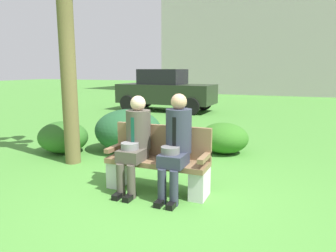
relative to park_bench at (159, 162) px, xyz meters
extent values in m
plane|color=#478834|center=(0.21, -0.33, -0.40)|extent=(80.00, 80.00, 0.00)
cube|color=brown|center=(0.00, -0.05, 0.02)|extent=(1.42, 0.44, 0.07)
cube|color=brown|center=(0.00, 0.14, 0.28)|extent=(1.42, 0.06, 0.45)
cube|color=brown|center=(-0.67, -0.05, 0.15)|extent=(0.08, 0.44, 0.06)
cube|color=brown|center=(0.67, -0.05, 0.15)|extent=(0.08, 0.44, 0.06)
cube|color=silver|center=(-0.61, -0.05, -0.21)|extent=(0.20, 0.37, 0.38)
cube|color=silver|center=(0.61, -0.05, -0.21)|extent=(0.20, 0.37, 0.38)
cube|color=#4C473D|center=(-0.29, -0.22, 0.13)|extent=(0.32, 0.38, 0.16)
cylinder|color=#4C473D|center=(-0.37, -0.41, -0.17)|extent=(0.11, 0.11, 0.45)
cylinder|color=#4C473D|center=(-0.21, -0.41, -0.17)|extent=(0.11, 0.11, 0.45)
cube|color=black|center=(-0.37, -0.47, -0.36)|extent=(0.09, 0.22, 0.07)
cube|color=black|center=(-0.21, -0.47, -0.36)|extent=(0.09, 0.22, 0.07)
cylinder|color=#4C473D|center=(-0.29, -0.03, 0.45)|extent=(0.34, 0.34, 0.53)
cube|color=#144C3D|center=(-0.29, -0.20, 0.47)|extent=(0.05, 0.01, 0.34)
sphere|color=beige|center=(-0.29, -0.03, 0.81)|extent=(0.21, 0.21, 0.21)
cylinder|color=gray|center=(-0.31, -0.24, 0.26)|extent=(0.24, 0.24, 0.09)
cube|color=#2D3342|center=(0.31, -0.22, 0.13)|extent=(0.32, 0.38, 0.16)
cylinder|color=#2D3342|center=(0.23, -0.41, -0.17)|extent=(0.11, 0.11, 0.45)
cylinder|color=#2D3342|center=(0.39, -0.41, -0.17)|extent=(0.11, 0.11, 0.45)
cube|color=black|center=(0.23, -0.47, -0.36)|extent=(0.09, 0.22, 0.07)
cube|color=black|center=(0.39, -0.47, -0.36)|extent=(0.09, 0.22, 0.07)
cylinder|color=#2D3342|center=(0.31, -0.03, 0.47)|extent=(0.34, 0.34, 0.58)
cube|color=black|center=(0.31, -0.20, 0.49)|extent=(0.05, 0.01, 0.37)
sphere|color=tan|center=(0.31, -0.03, 0.85)|extent=(0.21, 0.21, 0.21)
cylinder|color=slate|center=(0.27, -0.24, 0.26)|extent=(0.24, 0.24, 0.09)
cylinder|color=brown|center=(-1.96, 0.60, 1.52)|extent=(0.27, 0.27, 3.83)
ellipsoid|color=#2E6423|center=(-2.60, 1.11, -0.08)|extent=(1.02, 0.93, 0.64)
ellipsoid|color=#326F21|center=(0.42, 2.31, -0.09)|extent=(0.98, 0.90, 0.61)
ellipsoid|color=#21532E|center=(-1.44, 1.72, 0.03)|extent=(1.39, 1.27, 0.87)
cube|color=#232D1E|center=(-3.16, 7.96, 0.30)|extent=(3.95, 1.70, 0.76)
cube|color=black|center=(-3.31, 7.97, 0.98)|extent=(1.75, 1.42, 0.60)
cylinder|color=black|center=(-1.77, 8.69, -0.08)|extent=(0.64, 0.16, 0.64)
cylinder|color=black|center=(-1.82, 7.13, -0.08)|extent=(0.64, 0.16, 0.64)
cylinder|color=black|center=(-4.49, 8.79, -0.08)|extent=(0.64, 0.16, 0.64)
cylinder|color=black|center=(-4.55, 7.23, -0.08)|extent=(0.64, 0.16, 0.64)
cube|color=#ABA0A1|center=(0.15, 20.45, 5.30)|extent=(15.10, 6.12, 11.39)
camera|label=1|loc=(1.68, -3.81, 1.26)|focal=33.39mm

